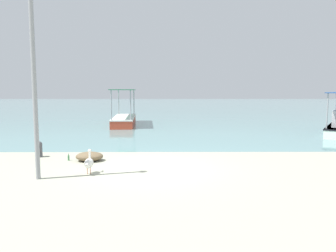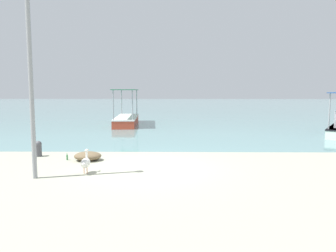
{
  "view_description": "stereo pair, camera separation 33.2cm",
  "coord_description": "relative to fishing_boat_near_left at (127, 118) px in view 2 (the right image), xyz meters",
  "views": [
    {
      "loc": [
        0.61,
        -11.42,
        2.75
      ],
      "look_at": [
        0.71,
        5.28,
        0.92
      ],
      "focal_mm": 35.0,
      "sensor_mm": 36.0,
      "label": 1
    },
    {
      "loc": [
        0.94,
        -11.41,
        2.75
      ],
      "look_at": [
        0.71,
        5.28,
        0.92
      ],
      "focal_mm": 35.0,
      "sensor_mm": 36.0,
      "label": 2
    }
  ],
  "objects": [
    {
      "name": "fishing_boat_near_left",
      "position": [
        0.0,
        0.0,
        0.0
      ],
      "size": [
        2.06,
        6.72,
        2.81
      ],
      "color": "#BC412A",
      "rests_on": "harbor_water"
    },
    {
      "name": "pelican",
      "position": [
        0.8,
        -15.44,
        -0.15
      ],
      "size": [
        0.28,
        0.8,
        0.8
      ],
      "color": "#E0997A",
      "rests_on": "ground"
    },
    {
      "name": "mooring_bollard",
      "position": [
        -1.91,
        -12.67,
        -0.18
      ],
      "size": [
        0.28,
        0.28,
        0.66
      ],
      "color": "#47474C",
      "rests_on": "ground"
    },
    {
      "name": "harbor_water",
      "position": [
        2.74,
        33.38,
        -0.53
      ],
      "size": [
        110.0,
        90.0,
        0.0
      ],
      "primitive_type": "cube",
      "color": "#649192",
      "rests_on": "ground"
    },
    {
      "name": "net_pile",
      "position": [
        0.35,
        -13.43,
        -0.35
      ],
      "size": [
        1.06,
        0.9,
        0.35
      ],
      "primitive_type": "ellipsoid",
      "color": "brown",
      "rests_on": "ground"
    },
    {
      "name": "glass_bottle",
      "position": [
        -0.49,
        -13.37,
        -0.42
      ],
      "size": [
        0.07,
        0.07,
        0.27
      ],
      "color": "#3F7F4C",
      "rests_on": "ground"
    },
    {
      "name": "lamp_post",
      "position": [
        -0.64,
        -16.05,
        3.05
      ],
      "size": [
        0.28,
        0.28,
        6.42
      ],
      "color": "gray",
      "rests_on": "ground"
    },
    {
      "name": "ground",
      "position": [
        2.74,
        -14.62,
        -0.53
      ],
      "size": [
        120.0,
        120.0,
        0.0
      ],
      "primitive_type": "plane",
      "color": "#9C9D88"
    }
  ]
}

